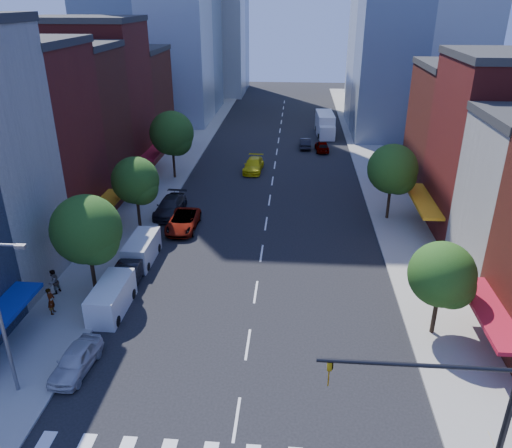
{
  "coord_description": "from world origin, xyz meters",
  "views": [
    {
      "loc": [
        2.49,
        -18.69,
        19.46
      ],
      "look_at": [
        -0.06,
        12.91,
        5.0
      ],
      "focal_mm": 35.0,
      "sensor_mm": 36.0,
      "label": 1
    }
  ],
  "objects": [
    {
      "name": "parked_car_rear",
      "position": [
        -9.5,
        25.52,
        0.82
      ],
      "size": [
        2.6,
        5.77,
        1.64
      ],
      "primitive_type": "imported",
      "rotation": [
        0.0,
        0.0,
        -0.05
      ],
      "color": "black",
      "rests_on": "ground"
    },
    {
      "name": "sidewalk_left",
      "position": [
        -12.5,
        40.0,
        0.07
      ],
      "size": [
        5.0,
        120.0,
        0.15
      ],
      "primitive_type": "cube",
      "color": "gray",
      "rests_on": "ground"
    },
    {
      "name": "cargo_van_near",
      "position": [
        -9.5,
        8.76,
        1.01
      ],
      "size": [
        1.99,
        4.8,
        2.04
      ],
      "rotation": [
        0.0,
        0.0,
        -0.01
      ],
      "color": "silver",
      "rests_on": "ground"
    },
    {
      "name": "parked_car_second",
      "position": [
        -9.5,
        12.1,
        0.81
      ],
      "size": [
        1.86,
        4.94,
        1.61
      ],
      "primitive_type": "imported",
      "rotation": [
        0.0,
        0.0,
        0.03
      ],
      "color": "black",
      "rests_on": "ground"
    },
    {
      "name": "bldg_right_3",
      "position": [
        21.0,
        34.0,
        6.5
      ],
      "size": [
        12.0,
        10.0,
        13.0
      ],
      "primitive_type": "cube",
      "color": "#581F16",
      "rests_on": "ground"
    },
    {
      "name": "tree_left_near",
      "position": [
        -11.35,
        10.92,
        4.87
      ],
      "size": [
        4.8,
        4.8,
        7.3
      ],
      "color": "black",
      "rests_on": "sidewalk_left"
    },
    {
      "name": "taxi",
      "position": [
        -2.5,
        39.39,
        0.77
      ],
      "size": [
        2.43,
        5.4,
        1.54
      ],
      "primitive_type": "imported",
      "rotation": [
        0.0,
        0.0,
        -0.05
      ],
      "color": "yellow",
      "rests_on": "ground"
    },
    {
      "name": "pedestrian_near",
      "position": [
        -13.31,
        8.08,
        1.1
      ],
      "size": [
        0.54,
        0.75,
        1.9
      ],
      "primitive_type": "imported",
      "rotation": [
        0.0,
        0.0,
        1.7
      ],
      "color": "#999999",
      "rests_on": "sidewalk_left"
    },
    {
      "name": "bldg_left_2",
      "position": [
        -21.0,
        20.5,
        8.0
      ],
      "size": [
        12.0,
        9.0,
        16.0
      ],
      "primitive_type": "cube",
      "color": "maroon",
      "rests_on": "ground"
    },
    {
      "name": "tree_left_mid",
      "position": [
        -11.35,
        21.92,
        4.53
      ],
      "size": [
        4.2,
        4.2,
        6.65
      ],
      "color": "black",
      "rests_on": "sidewalk_left"
    },
    {
      "name": "streetlight",
      "position": [
        -11.81,
        1.0,
        5.28
      ],
      "size": [
        2.25,
        0.25,
        9.0
      ],
      "color": "slate",
      "rests_on": "sidewalk_left"
    },
    {
      "name": "traffic_signal",
      "position": [
        9.94,
        -4.5,
        4.16
      ],
      "size": [
        7.24,
        2.24,
        8.0
      ],
      "color": "black",
      "rests_on": "sidewalk_right"
    },
    {
      "name": "parked_car_front",
      "position": [
        -9.5,
        2.91,
        0.72
      ],
      "size": [
        2.04,
        4.36,
        1.45
      ],
      "primitive_type": "imported",
      "rotation": [
        0.0,
        0.0,
        -0.08
      ],
      "color": "#B2B2B7",
      "rests_on": "ground"
    },
    {
      "name": "bldg_left_3",
      "position": [
        -21.0,
        29.0,
        7.5
      ],
      "size": [
        12.0,
        8.0,
        15.0
      ],
      "primitive_type": "cube",
      "color": "#581F16",
      "rests_on": "ground"
    },
    {
      "name": "tree_right_near",
      "position": [
        11.65,
        7.92,
        4.19
      ],
      "size": [
        4.0,
        4.0,
        6.2
      ],
      "color": "black",
      "rests_on": "sidewalk_right"
    },
    {
      "name": "sidewalk_right",
      "position": [
        12.5,
        40.0,
        0.07
      ],
      "size": [
        5.0,
        120.0,
        0.15
      ],
      "primitive_type": "cube",
      "color": "gray",
      "rests_on": "ground"
    },
    {
      "name": "ground",
      "position": [
        0.0,
        0.0,
        0.0
      ],
      "size": [
        220.0,
        220.0,
        0.0
      ],
      "primitive_type": "plane",
      "color": "black",
      "rests_on": "ground"
    },
    {
      "name": "bldg_left_5",
      "position": [
        -21.0,
        47.0,
        6.5
      ],
      "size": [
        12.0,
        10.0,
        13.0
      ],
      "primitive_type": "cube",
      "color": "#581F16",
      "rests_on": "ground"
    },
    {
      "name": "bldg_left_4",
      "position": [
        -21.0,
        37.5,
        8.5
      ],
      "size": [
        12.0,
        9.0,
        17.0
      ],
      "primitive_type": "cube",
      "color": "maroon",
      "rests_on": "ground"
    },
    {
      "name": "tree_right_far",
      "position": [
        11.65,
        25.92,
        4.86
      ],
      "size": [
        4.6,
        4.6,
        7.2
      ],
      "color": "black",
      "rests_on": "sidewalk_right"
    },
    {
      "name": "tree_left_far",
      "position": [
        -11.35,
        35.92,
        5.2
      ],
      "size": [
        5.0,
        5.0,
        7.75
      ],
      "color": "black",
      "rests_on": "sidewalk_left"
    },
    {
      "name": "traffic_car_oncoming",
      "position": [
        3.9,
        50.28,
        0.71
      ],
      "size": [
        1.56,
        4.33,
        1.42
      ],
      "primitive_type": "imported",
      "rotation": [
        0.0,
        0.0,
        3.15
      ],
      "color": "black",
      "rests_on": "ground"
    },
    {
      "name": "traffic_car_far",
      "position": [
        6.18,
        48.74,
        0.73
      ],
      "size": [
        2.0,
        4.39,
        1.46
      ],
      "primitive_type": "imported",
      "rotation": [
        0.0,
        0.0,
        3.21
      ],
      "color": "#999999",
      "rests_on": "ground"
    },
    {
      "name": "parked_car_third",
      "position": [
        -7.5,
        22.21,
        0.77
      ],
      "size": [
        2.56,
        5.53,
        1.54
      ],
      "primitive_type": "imported",
      "rotation": [
        0.0,
        0.0,
        0.0
      ],
      "color": "#999999",
      "rests_on": "ground"
    },
    {
      "name": "box_truck",
      "position": [
        6.98,
        57.85,
        1.55
      ],
      "size": [
        2.84,
        8.23,
        3.27
      ],
      "rotation": [
        0.0,
        0.0,
        0.05
      ],
      "color": "silver",
      "rests_on": "ground"
    },
    {
      "name": "pedestrian_far",
      "position": [
        -14.27,
        10.48,
        1.08
      ],
      "size": [
        0.93,
        1.06,
        1.85
      ],
      "primitive_type": "imported",
      "rotation": [
        0.0,
        0.0,
        -1.87
      ],
      "color": "#999999",
      "rests_on": "sidewalk_left"
    },
    {
      "name": "cargo_van_far",
      "position": [
        -9.5,
        15.9,
        0.99
      ],
      "size": [
        1.96,
        4.72,
        2.0
      ],
      "rotation": [
        0.0,
        0.0,
        -0.01
      ],
      "color": "silver",
      "rests_on": "ground"
    }
  ]
}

